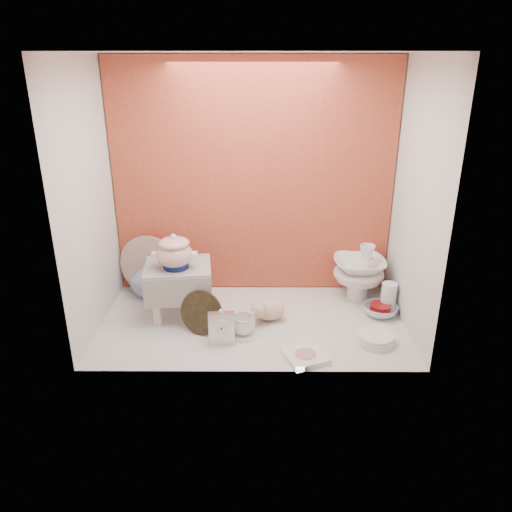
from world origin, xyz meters
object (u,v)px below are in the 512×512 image
at_px(step_stool, 179,290).
at_px(plush_pig, 269,310).
at_px(blue_white_vase, 149,277).
at_px(crystal_bowl, 380,310).
at_px(gold_rim_teacup, 243,325).
at_px(floral_platter, 149,266).
at_px(porcelain_tower, 359,272).
at_px(mantel_clock, 221,327).
at_px(soup_tureen, 174,251).
at_px(dinner_plate_stack, 376,338).

bearing_deg(step_stool, plush_pig, -13.84).
bearing_deg(blue_white_vase, crystal_bowl, -10.48).
height_order(step_stool, gold_rim_teacup, step_stool).
bearing_deg(gold_rim_teacup, blue_white_vase, 141.25).
relative_size(floral_platter, blue_white_vase, 1.54).
xyz_separation_m(blue_white_vase, crystal_bowl, (1.47, -0.27, -0.10)).
xyz_separation_m(step_stool, gold_rim_teacup, (0.39, -0.24, -0.10)).
bearing_deg(step_stool, porcelain_tower, 4.89).
bearing_deg(floral_platter, step_stool, -50.23).
xyz_separation_m(mantel_clock, porcelain_tower, (0.85, 0.56, 0.08)).
xyz_separation_m(floral_platter, crystal_bowl, (1.47, -0.29, -0.17)).
distance_m(step_stool, gold_rim_teacup, 0.47).
xyz_separation_m(blue_white_vase, porcelain_tower, (1.37, -0.04, 0.06)).
xyz_separation_m(soup_tureen, blue_white_vase, (-0.24, 0.31, -0.30)).
height_order(step_stool, soup_tureen, soup_tureen).
distance_m(step_stool, floral_platter, 0.38).
relative_size(floral_platter, mantel_clock, 1.94).
bearing_deg(soup_tureen, step_stool, 78.94).
bearing_deg(gold_rim_teacup, soup_tureen, 152.92).
height_order(plush_pig, crystal_bowl, plush_pig).
distance_m(floral_platter, mantel_clock, 0.81).
bearing_deg(porcelain_tower, floral_platter, 177.58).
bearing_deg(soup_tureen, blue_white_vase, 127.57).
distance_m(mantel_clock, gold_rim_teacup, 0.15).
distance_m(step_stool, blue_white_vase, 0.36).
height_order(floral_platter, dinner_plate_stack, floral_platter).
bearing_deg(step_stool, crystal_bowl, -6.82).
distance_m(soup_tureen, gold_rim_teacup, 0.58).
xyz_separation_m(crystal_bowl, porcelain_tower, (-0.10, 0.23, 0.15)).
height_order(soup_tureen, plush_pig, soup_tureen).
relative_size(step_stool, dinner_plate_stack, 1.82).
bearing_deg(blue_white_vase, soup_tureen, -52.43).
bearing_deg(step_stool, soup_tureen, -107.74).
height_order(soup_tureen, gold_rim_teacup, soup_tureen).
bearing_deg(floral_platter, blue_white_vase, -94.17).
distance_m(step_stool, mantel_clock, 0.44).
bearing_deg(gold_rim_teacup, step_stool, 148.51).
xyz_separation_m(mantel_clock, dinner_plate_stack, (0.85, 0.01, -0.07)).
height_order(mantel_clock, dinner_plate_stack, mantel_clock).
distance_m(blue_white_vase, crystal_bowl, 1.50).
bearing_deg(plush_pig, porcelain_tower, 5.54).
bearing_deg(crystal_bowl, blue_white_vase, 169.52).
bearing_deg(floral_platter, gold_rim_teacup, -39.88).
distance_m(floral_platter, dinner_plate_stack, 1.51).
bearing_deg(crystal_bowl, gold_rim_teacup, -164.10).
bearing_deg(mantel_clock, porcelain_tower, 28.50).
xyz_separation_m(gold_rim_teacup, crystal_bowl, (0.84, 0.24, -0.03)).
bearing_deg(blue_white_vase, gold_rim_teacup, -38.75).
xyz_separation_m(gold_rim_teacup, porcelain_tower, (0.74, 0.47, 0.12)).
bearing_deg(plush_pig, step_stool, 151.20).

